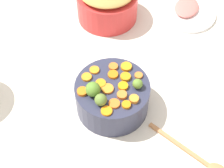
{
  "coord_description": "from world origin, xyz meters",
  "views": [
    {
      "loc": [
        -0.46,
        0.39,
        0.91
      ],
      "look_at": [
        0.0,
        0.02,
        0.13
      ],
      "focal_mm": 54.74,
      "sensor_mm": 36.0,
      "label": 1
    }
  ],
  "objects": [
    {
      "name": "carrot_slice_7",
      "position": [
        -0.06,
        0.08,
        0.13
      ],
      "size": [
        0.04,
        0.04,
        0.01
      ],
      "primitive_type": "cylinder",
      "rotation": [
        0.0,
        0.0,
        0.99
      ],
      "color": "orange",
      "rests_on": "serving_bowl_carrots"
    },
    {
      "name": "carrot_slice_5",
      "position": [
        -0.02,
        -0.07,
        0.13
      ],
      "size": [
        0.03,
        0.03,
        0.01
      ],
      "primitive_type": "cylinder",
      "rotation": [
        0.0,
        0.0,
        1.12
      ],
      "color": "orange",
      "rests_on": "serving_bowl_carrots"
    },
    {
      "name": "metal_pot",
      "position": [
        0.34,
        -0.23,
        0.07
      ],
      "size": [
        0.23,
        0.23,
        0.11
      ],
      "primitive_type": "cylinder",
      "color": "red",
      "rests_on": "tabletop"
    },
    {
      "name": "wooden_spoon",
      "position": [
        -0.31,
        -0.06,
        0.03
      ],
      "size": [
        0.27,
        0.08,
        0.01
      ],
      "color": "#B87B4C",
      "rests_on": "tabletop"
    },
    {
      "name": "brussels_sprout_1",
      "position": [
        0.01,
        0.07,
        0.14
      ],
      "size": [
        0.04,
        0.04,
        0.04
      ],
      "primitive_type": "sphere",
      "color": "#55812A",
      "rests_on": "serving_bowl_carrots"
    },
    {
      "name": "carrot_slice_13",
      "position": [
        0.05,
        -0.03,
        0.13
      ],
      "size": [
        0.04,
        0.04,
        0.01
      ],
      "primitive_type": "cylinder",
      "rotation": [
        0.0,
        0.0,
        2.22
      ],
      "color": "orange",
      "rests_on": "serving_bowl_carrots"
    },
    {
      "name": "brussels_sprout_2",
      "position": [
        -0.05,
        -0.04,
        0.14
      ],
      "size": [
        0.03,
        0.03,
        0.03
      ],
      "primitive_type": "sphere",
      "color": "olive",
      "rests_on": "serving_bowl_carrots"
    },
    {
      "name": "carrot_slice_0",
      "position": [
        0.03,
        0.04,
        0.13
      ],
      "size": [
        0.04,
        0.04,
        0.01
      ],
      "primitive_type": "cylinder",
      "rotation": [
        0.0,
        0.0,
        5.4
      ],
      "color": "orange",
      "rests_on": "serving_bowl_carrots"
    },
    {
      "name": "carrot_slice_12",
      "position": [
        0.03,
        -0.01,
        0.13
      ],
      "size": [
        0.04,
        0.04,
        0.01
      ],
      "primitive_type": "cylinder",
      "rotation": [
        0.0,
        0.0,
        2.13
      ],
      "color": "orange",
      "rests_on": "serving_bowl_carrots"
    },
    {
      "name": "carrot_slice_2",
      "position": [
        -0.02,
        -0.01,
        0.13
      ],
      "size": [
        0.04,
        0.04,
        0.01
      ],
      "primitive_type": "cylinder",
      "rotation": [
        0.0,
        0.0,
        5.85
      ],
      "color": "orange",
      "rests_on": "serving_bowl_carrots"
    },
    {
      "name": "carrot_slice_1",
      "position": [
        -0.04,
        0.02,
        0.13
      ],
      "size": [
        0.04,
        0.04,
        0.01
      ],
      "primitive_type": "cylinder",
      "rotation": [
        0.0,
        0.0,
        4.25
      ],
      "color": "orange",
      "rests_on": "serving_bowl_carrots"
    },
    {
      "name": "tabletop",
      "position": [
        0.0,
        0.0,
        0.01
      ],
      "size": [
        2.4,
        2.4,
        0.02
      ],
      "primitive_type": "cube",
      "color": "silver",
      "rests_on": "ground"
    },
    {
      "name": "carrot_slice_11",
      "position": [
        -0.08,
        -0.0,
        0.13
      ],
      "size": [
        0.03,
        0.03,
        0.01
      ],
      "primitive_type": "cylinder",
      "rotation": [
        0.0,
        0.0,
        4.53
      ],
      "color": "orange",
      "rests_on": "serving_bowl_carrots"
    },
    {
      "name": "carrot_slice_9",
      "position": [
        -0.05,
        0.05,
        0.13
      ],
      "size": [
        0.04,
        0.04,
        0.01
      ],
      "primitive_type": "cylinder",
      "rotation": [
        0.0,
        0.0,
        1.93
      ],
      "color": "orange",
      "rests_on": "serving_bowl_carrots"
    },
    {
      "name": "ham_slice_main",
      "position": [
        0.16,
        -0.49,
        0.04
      ],
      "size": [
        0.14,
        0.15,
        0.02
      ],
      "primitive_type": "ellipsoid",
      "rotation": [
        0.0,
        0.0,
        2.06
      ],
      "color": "#D36E66",
      "rests_on": "ham_plate"
    },
    {
      "name": "carrot_slice_15",
      "position": [
        -0.08,
        0.03,
        0.13
      ],
      "size": [
        0.03,
        0.03,
        0.01
      ],
      "primitive_type": "cylinder",
      "rotation": [
        0.0,
        0.0,
        5.2
      ],
      "color": "orange",
      "rests_on": "serving_bowl_carrots"
    },
    {
      "name": "carrot_slice_3",
      "position": [
        -0.0,
        0.03,
        0.13
      ],
      "size": [
        0.05,
        0.05,
        0.01
      ],
      "primitive_type": "cylinder",
      "rotation": [
        0.0,
        0.0,
        5.85
      ],
      "color": "orange",
      "rests_on": "serving_bowl_carrots"
    },
    {
      "name": "ham_plate",
      "position": [
        0.15,
        -0.48,
        0.03
      ],
      "size": [
        0.22,
        0.22,
        0.01
      ],
      "primitive_type": "cylinder",
      "color": "white",
      "rests_on": "tabletop"
    },
    {
      "name": "carrot_slice_8",
      "position": [
        0.03,
        -0.06,
        0.13
      ],
      "size": [
        0.04,
        0.04,
        0.01
      ],
      "primitive_type": "cylinder",
      "rotation": [
        0.0,
        0.0,
        5.93
      ],
      "color": "orange",
      "rests_on": "serving_bowl_carrots"
    },
    {
      "name": "serving_bowl_carrots",
      "position": [
        0.0,
        0.02,
        0.07
      ],
      "size": [
        0.22,
        0.22,
        0.1
      ],
      "primitive_type": "cylinder",
      "color": "#2D3047",
      "rests_on": "tabletop"
    },
    {
      "name": "carrot_slice_4",
      "position": [
        0.04,
        0.1,
        0.13
      ],
      "size": [
        0.04,
        0.04,
        0.01
      ],
      "primitive_type": "cylinder",
      "rotation": [
        0.0,
        0.0,
        2.08
      ],
      "color": "orange",
      "rests_on": "serving_bowl_carrots"
    },
    {
      "name": "brussels_sprout_0",
      "position": [
        -0.03,
        0.08,
        0.14
      ],
      "size": [
        0.03,
        0.03,
        0.03
      ],
      "primitive_type": "sphere",
      "color": "olive",
      "rests_on": "serving_bowl_carrots"
    },
    {
      "name": "carrot_slice_6",
      "position": [
        0.08,
        0.02,
        0.13
      ],
      "size": [
        0.04,
        0.04,
        0.01
      ],
      "primitive_type": "cylinder",
      "rotation": [
        0.0,
        0.0,
        4.05
      ],
      "color": "orange",
      "rests_on": "serving_bowl_carrots"
    },
    {
      "name": "carrot_slice_14",
      "position": [
        0.07,
        0.05,
        0.13
      ],
      "size": [
        0.04,
        0.04,
        0.01
      ],
      "primitive_type": "cylinder",
      "rotation": [
        0.0,
        0.0,
        3.94
      ],
      "color": "orange",
      "rests_on": "serving_bowl_carrots"
    },
    {
      "name": "carrot_slice_10",
      "position": [
        0.0,
        -0.03,
        0.13
      ],
      "size": [
        0.04,
        0.04,
        0.01
      ],
      "primitive_type": "cylinder",
      "rotation": [
        0.0,
        0.0,
        3.77
      ],
      "color": "orange",
      "rests_on": "serving_bowl_carrots"
    }
  ]
}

